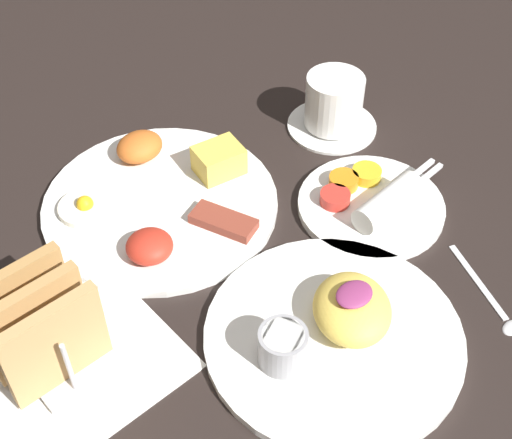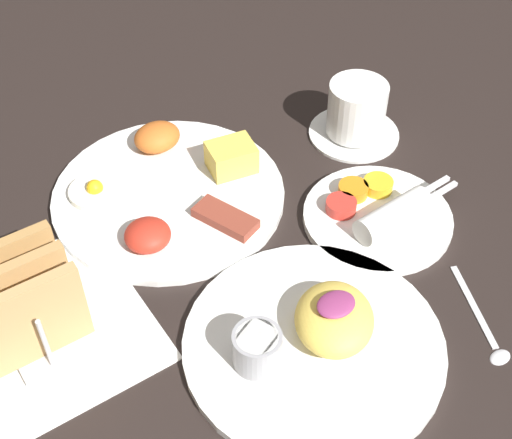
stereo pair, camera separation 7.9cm
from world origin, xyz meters
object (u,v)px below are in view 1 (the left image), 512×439
object	(u,v)px
plate_condiments	(372,202)
coffee_cup	(334,105)
toast_rack	(39,328)
plate_breakfast	(162,198)
plate_foreground	(334,330)

from	to	relation	value
plate_condiments	coffee_cup	world-z (taller)	coffee_cup
plate_condiments	toast_rack	xyz separation A→B (m)	(-0.39, 0.07, 0.04)
plate_condiments	toast_rack	world-z (taller)	toast_rack
toast_rack	plate_condiments	bearing A→B (deg)	-10.05
plate_breakfast	plate_foreground	size ratio (longest dim) A/B	1.07
plate_condiments	plate_foreground	world-z (taller)	plate_foreground
plate_foreground	toast_rack	size ratio (longest dim) A/B	2.25
plate_breakfast	plate_foreground	bearing A→B (deg)	-87.49
plate_foreground	toast_rack	distance (m)	0.28
plate_breakfast	toast_rack	world-z (taller)	toast_rack
plate_foreground	plate_condiments	bearing A→B (deg)	30.39
plate_foreground	toast_rack	world-z (taller)	toast_rack
toast_rack	coffee_cup	bearing A→B (deg)	8.58
plate_condiments	coffee_cup	size ratio (longest dim) A/B	1.56
plate_condiments	plate_foreground	size ratio (longest dim) A/B	0.71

